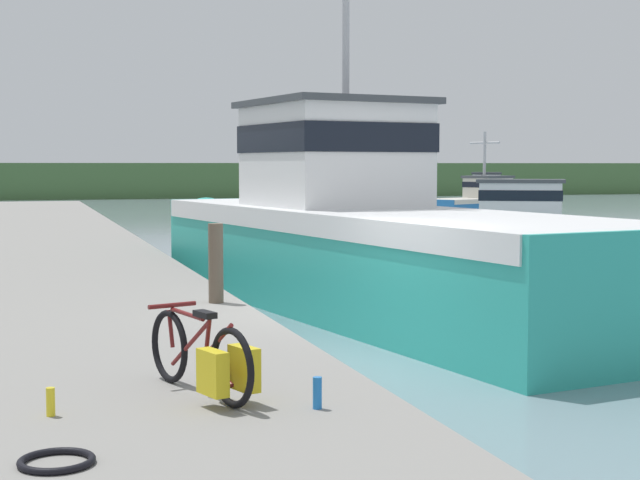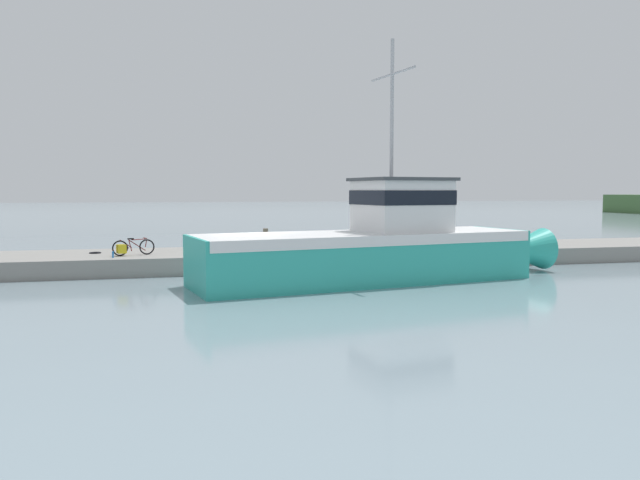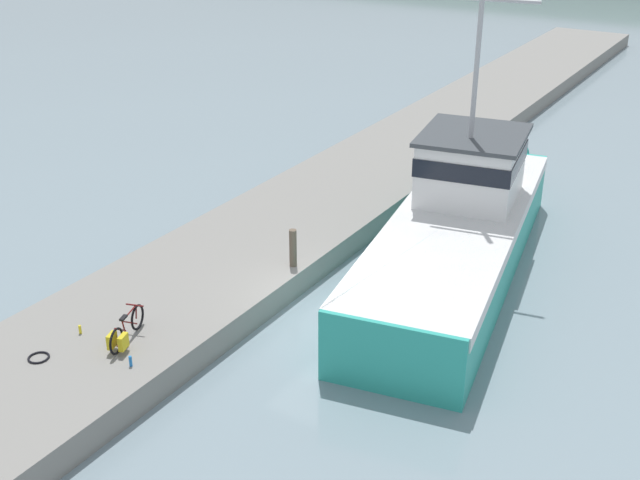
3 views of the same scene
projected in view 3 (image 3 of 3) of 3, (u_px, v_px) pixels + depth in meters
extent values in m
plane|color=gray|center=(328.00, 319.00, 20.94)|extent=(320.00, 320.00, 0.00)
cube|color=gray|center=(216.00, 273.00, 22.53)|extent=(4.77, 80.00, 0.73)
cube|color=teal|center=(454.00, 247.00, 22.79)|extent=(5.49, 12.90, 1.82)
cone|color=teal|center=(501.00, 165.00, 28.99)|extent=(2.10, 2.52, 1.73)
cube|color=white|center=(456.00, 223.00, 22.47)|extent=(5.51, 12.66, 0.36)
cube|color=white|center=(471.00, 168.00, 23.31)|extent=(3.16, 3.37, 1.88)
cube|color=black|center=(472.00, 157.00, 23.17)|extent=(3.22, 3.44, 0.53)
cube|color=#3D4247|center=(474.00, 135.00, 22.89)|extent=(3.41, 3.64, 0.12)
cylinder|color=#B2B2B7|center=(478.00, 48.00, 21.42)|extent=(0.14, 0.14, 5.02)
torus|color=black|center=(116.00, 341.00, 18.05)|extent=(0.25, 0.62, 0.63)
torus|color=black|center=(137.00, 317.00, 19.00)|extent=(0.25, 0.62, 0.63)
cylinder|color=maroon|center=(120.00, 340.00, 18.23)|extent=(0.15, 0.36, 0.18)
cylinder|color=maroon|center=(124.00, 328.00, 18.36)|extent=(0.08, 0.15, 0.48)
cylinder|color=maroon|center=(120.00, 330.00, 18.18)|extent=(0.18, 0.47, 0.36)
cylinder|color=maroon|center=(130.00, 323.00, 18.61)|extent=(0.25, 0.66, 0.49)
cylinder|color=maroon|center=(130.00, 313.00, 18.56)|extent=(0.21, 0.54, 0.05)
cylinder|color=maroon|center=(136.00, 312.00, 18.90)|extent=(0.07, 0.11, 0.32)
cylinder|color=maroon|center=(135.00, 305.00, 18.78)|extent=(0.43, 0.17, 0.04)
cube|color=black|center=(123.00, 318.00, 18.27)|extent=(0.17, 0.26, 0.05)
cube|color=gold|center=(112.00, 340.00, 18.13)|extent=(0.21, 0.34, 0.35)
cube|color=gold|center=(123.00, 342.00, 18.07)|extent=(0.21, 0.34, 0.35)
cylinder|color=brown|center=(293.00, 248.00, 21.90)|extent=(0.20, 0.20, 1.08)
torus|color=black|center=(39.00, 358.00, 17.97)|extent=(0.49, 0.49, 0.05)
cylinder|color=yellow|center=(80.00, 329.00, 18.89)|extent=(0.07, 0.07, 0.22)
cylinder|color=blue|center=(131.00, 361.00, 17.66)|extent=(0.07, 0.07, 0.25)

